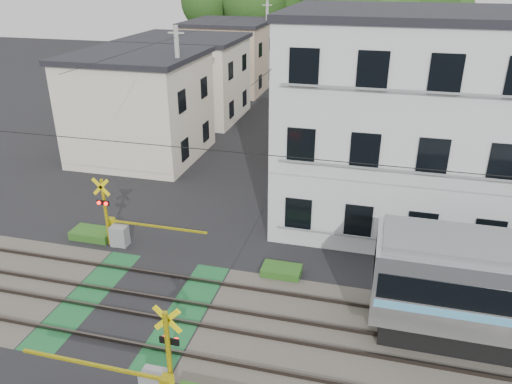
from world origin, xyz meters
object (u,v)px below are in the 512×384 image
(crossing_signal_near, at_px, (156,380))
(crossing_signal_far, at_px, (118,230))
(apartment_block, at_px, (399,120))
(pedestrian, at_px, (312,93))

(crossing_signal_near, bearing_deg, crossing_signal_far, 125.29)
(crossing_signal_near, distance_m, crossing_signal_far, 8.95)
(apartment_block, relative_size, pedestrian, 6.73)
(crossing_signal_far, bearing_deg, crossing_signal_near, -54.71)
(apartment_block, height_order, pedestrian, apartment_block)
(crossing_signal_near, height_order, crossing_signal_far, same)
(crossing_signal_far, distance_m, pedestrian, 26.72)
(crossing_signal_near, distance_m, apartment_block, 14.95)
(crossing_signal_near, bearing_deg, apartment_block, 65.78)
(crossing_signal_far, height_order, apartment_block, apartment_block)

